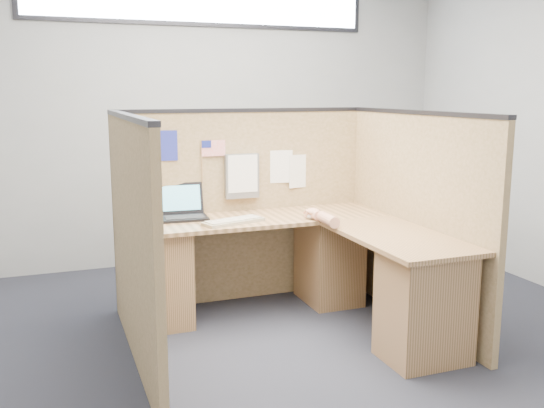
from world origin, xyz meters
name	(u,v)px	position (x,y,z in m)	size (l,w,h in m)	color
floor	(292,343)	(0.00, 0.00, 0.00)	(5.00, 5.00, 0.00)	black
wall_back	(204,118)	(0.00, 2.25, 1.40)	(5.00, 5.00, 0.00)	#9C9FA1
clerestory_window	(202,5)	(0.00, 2.23, 2.45)	(3.30, 0.04, 0.38)	#232328
cubicle_partitions	(269,219)	(0.00, 0.43, 0.77)	(2.06, 1.83, 1.53)	brown
l_desk	(300,272)	(0.18, 0.29, 0.39)	(1.95, 1.75, 0.73)	brown
laptop	(182,209)	(-0.54, 0.86, 0.79)	(0.36, 0.34, 0.25)	black
keyboard	(233,221)	(-0.23, 0.53, 0.74)	(0.48, 0.28, 0.03)	gray
mouse	(313,215)	(0.36, 0.48, 0.75)	(0.12, 0.07, 0.05)	silver
hand_forearm	(323,217)	(0.37, 0.32, 0.77)	(0.12, 0.43, 0.09)	tan
blue_poster	(166,146)	(-0.62, 0.97, 1.26)	(0.17, 0.00, 0.23)	navy
american_flag	(211,150)	(-0.28, 0.96, 1.22)	(0.19, 0.01, 0.33)	olive
file_holder	(242,176)	(-0.04, 0.94, 1.01)	(0.27, 0.05, 0.35)	slate
paper_left	(280,167)	(0.29, 0.97, 1.06)	(0.21, 0.00, 0.26)	white
paper_right	(300,171)	(0.47, 0.97, 1.02)	(0.21, 0.00, 0.27)	white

